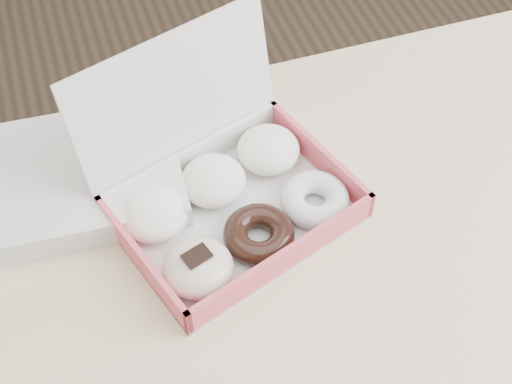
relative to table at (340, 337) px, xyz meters
name	(u,v)px	position (x,y,z in m)	size (l,w,h in m)	color
table	(340,337)	(0.00, 0.00, 0.00)	(1.20, 0.80, 0.75)	#C9B184
donut_box	(226,196)	(-0.09, 0.17, 0.11)	(0.33, 0.31, 0.19)	silver
newspapers	(79,177)	(-0.25, 0.26, 0.10)	(0.25, 0.20, 0.04)	white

